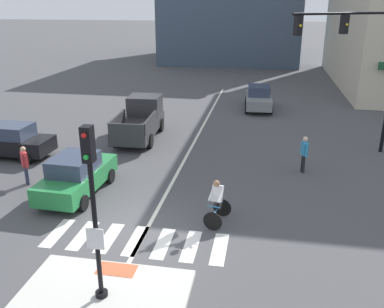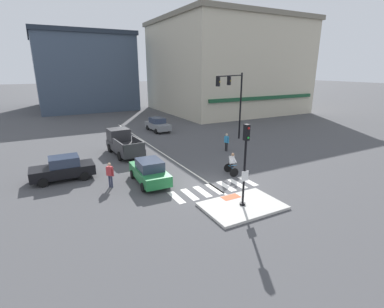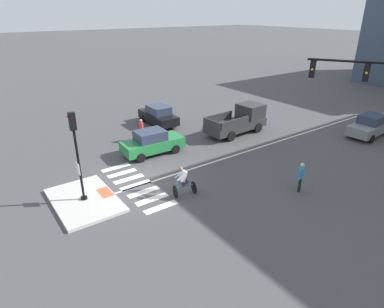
{
  "view_description": "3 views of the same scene",
  "coord_description": "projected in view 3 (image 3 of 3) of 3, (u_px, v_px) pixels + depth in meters",
  "views": [
    {
      "loc": [
        3.8,
        -11.52,
        7.23
      ],
      "look_at": [
        0.89,
        4.75,
        1.11
      ],
      "focal_mm": 38.84,
      "sensor_mm": 36.0,
      "label": 1
    },
    {
      "loc": [
        -9.24,
        -14.6,
        7.4
      ],
      "look_at": [
        0.2,
        2.89,
        1.39
      ],
      "focal_mm": 26.64,
      "sensor_mm": 36.0,
      "label": 2
    },
    {
      "loc": [
        14.68,
        -7.19,
        8.88
      ],
      "look_at": [
        0.12,
        3.22,
        0.97
      ],
      "focal_mm": 30.65,
      "sensor_mm": 36.0,
      "label": 3
    }
  ],
  "objects": [
    {
      "name": "ground_plane",
      "position": [
        144.0,
        183.0,
        18.34
      ],
      "size": [
        300.0,
        300.0,
        0.0
      ],
      "primitive_type": "plane",
      "color": "#474749"
    },
    {
      "name": "traffic_island",
      "position": [
        84.0,
        200.0,
        16.52
      ],
      "size": [
        4.36,
        2.91,
        0.15
      ],
      "primitive_type": "cube",
      "color": "beige",
      "rests_on": "ground"
    },
    {
      "name": "tactile_pad_front",
      "position": [
        105.0,
        192.0,
        17.08
      ],
      "size": [
        1.1,
        0.6,
        0.01
      ],
      "primitive_type": "cube",
      "color": "#DB5B38",
      "rests_on": "traffic_island"
    },
    {
      "name": "signal_pole",
      "position": [
        76.0,
        149.0,
        15.38
      ],
      "size": [
        0.44,
        0.38,
        4.51
      ],
      "color": "black",
      "rests_on": "traffic_island"
    },
    {
      "name": "crosswalk_stripe_a",
      "position": [
        116.0,
        168.0,
        20.08
      ],
      "size": [
        0.44,
        1.8,
        0.01
      ],
      "primitive_type": "cube",
      "color": "silver",
      "rests_on": "ground"
    },
    {
      "name": "crosswalk_stripe_b",
      "position": [
        122.0,
        173.0,
        19.41
      ],
      "size": [
        0.44,
        1.8,
        0.01
      ],
      "primitive_type": "cube",
      "color": "silver",
      "rests_on": "ground"
    },
    {
      "name": "crosswalk_stripe_c",
      "position": [
        129.0,
        179.0,
        18.74
      ],
      "size": [
        0.44,
        1.8,
        0.01
      ],
      "primitive_type": "cube",
      "color": "silver",
      "rests_on": "ground"
    },
    {
      "name": "crosswalk_stripe_d",
      "position": [
        136.0,
        185.0,
        18.07
      ],
      "size": [
        0.44,
        1.8,
        0.01
      ],
      "primitive_type": "cube",
      "color": "silver",
      "rests_on": "ground"
    },
    {
      "name": "crosswalk_stripe_e",
      "position": [
        144.0,
        192.0,
        17.4
      ],
      "size": [
        0.44,
        1.8,
        0.01
      ],
      "primitive_type": "cube",
      "color": "silver",
      "rests_on": "ground"
    },
    {
      "name": "crosswalk_stripe_f",
      "position": [
        152.0,
        199.0,
        16.73
      ],
      "size": [
        0.44,
        1.8,
        0.01
      ],
      "primitive_type": "cube",
      "color": "silver",
      "rests_on": "ground"
    },
    {
      "name": "crosswalk_stripe_g",
      "position": [
        161.0,
        207.0,
        16.07
      ],
      "size": [
        0.44,
        1.8,
        0.01
      ],
      "primitive_type": "cube",
      "color": "silver",
      "rests_on": "ground"
    },
    {
      "name": "lane_centre_line",
      "position": [
        269.0,
        144.0,
        23.55
      ],
      "size": [
        0.14,
        28.0,
        0.01
      ],
      "primitive_type": "cube",
      "color": "silver",
      "rests_on": "ground"
    },
    {
      "name": "car_black_cross_left",
      "position": [
        158.0,
        115.0,
        27.26
      ],
      "size": [
        4.12,
        1.89,
        1.64
      ],
      "color": "black",
      "rests_on": "ground"
    },
    {
      "name": "car_grey_eastbound_distant",
      "position": [
        370.0,
        126.0,
        24.84
      ],
      "size": [
        2.03,
        4.19,
        1.64
      ],
      "color": "slate",
      "rests_on": "ground"
    },
    {
      "name": "car_green_westbound_near",
      "position": [
        152.0,
        142.0,
        21.73
      ],
      "size": [
        1.96,
        4.16,
        1.64
      ],
      "color": "#237A3D",
      "rests_on": "ground"
    },
    {
      "name": "pickup_truck_charcoal_westbound_far",
      "position": [
        240.0,
        120.0,
        25.51
      ],
      "size": [
        2.27,
        5.2,
        2.08
      ],
      "color": "#2D2D30",
      "rests_on": "ground"
    },
    {
      "name": "cyclist",
      "position": [
        183.0,
        181.0,
        16.73
      ],
      "size": [
        0.86,
        1.2,
        1.68
      ],
      "color": "black",
      "rests_on": "ground"
    },
    {
      "name": "pedestrian_at_curb_left",
      "position": [
        141.0,
        128.0,
        23.77
      ],
      "size": [
        0.41,
        0.42,
        1.67
      ],
      "color": "#2D334C",
      "rests_on": "ground"
    },
    {
      "name": "pedestrian_waiting_far_side",
      "position": [
        301.0,
        175.0,
        17.08
      ],
      "size": [
        0.32,
        0.53,
        1.67
      ],
      "color": "black",
      "rests_on": "ground"
    }
  ]
}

